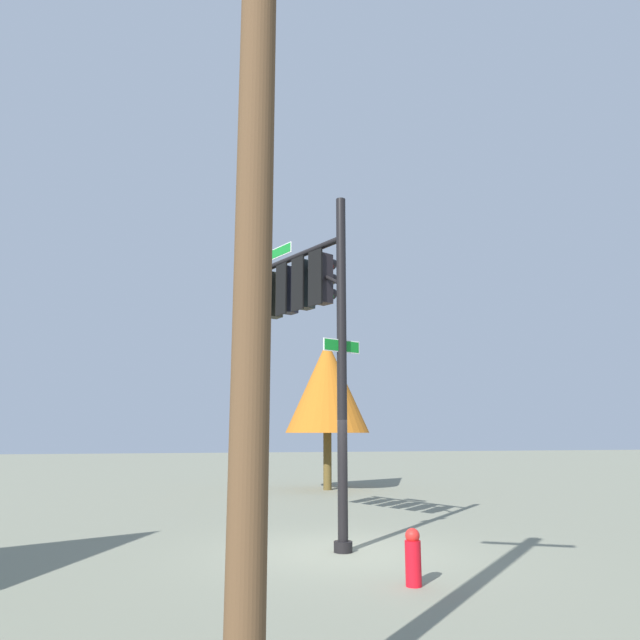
# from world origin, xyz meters

# --- Properties ---
(ground_plane) EXTENTS (120.00, 120.00, 0.00)m
(ground_plane) POSITION_xyz_m (0.00, 0.00, 0.00)
(ground_plane) COLOR gray
(signal_pole_assembly) EXTENTS (4.07, 2.35, 7.17)m
(signal_pole_assembly) POSITION_xyz_m (1.65, 0.72, 5.16)
(signal_pole_assembly) COLOR black
(signal_pole_assembly) RESTS_ON ground_plane
(utility_pole) EXTENTS (0.96, 1.64, 8.11)m
(utility_pole) POSITION_xyz_m (-6.85, 2.59, 4.16)
(utility_pole) COLOR brown
(utility_pole) RESTS_ON ground_plane
(fire_hydrant) EXTENTS (0.33, 0.24, 0.83)m
(fire_hydrant) POSITION_xyz_m (-2.69, -0.36, 0.41)
(fire_hydrant) COLOR red
(fire_hydrant) RESTS_ON ground_plane
(tree_near) EXTENTS (3.45, 3.45, 6.10)m
(tree_near) POSITION_xyz_m (12.31, -2.68, 4.16)
(tree_near) COLOR brown
(tree_near) RESTS_ON ground_plane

